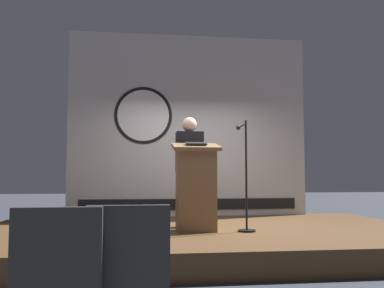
{
  "coord_description": "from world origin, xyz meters",
  "views": [
    {
      "loc": [
        -1.02,
        -6.12,
        1.04
      ],
      "look_at": [
        -0.2,
        0.03,
        1.52
      ],
      "focal_mm": 39.61,
      "sensor_mm": 36.0,
      "label": 1
    }
  ],
  "objects_px": {
    "podium": "(196,187)",
    "microphone_stand": "(245,191)",
    "audience_chair_right": "(60,282)",
    "speaker_person": "(189,171)",
    "audience_chair_left": "(128,276)"
  },
  "relations": [
    {
      "from": "audience_chair_right",
      "to": "speaker_person",
      "type": "bearing_deg",
      "value": 73.35
    },
    {
      "from": "microphone_stand",
      "to": "audience_chair_right",
      "type": "height_order",
      "value": "microphone_stand"
    },
    {
      "from": "podium",
      "to": "audience_chair_right",
      "type": "xyz_separation_m",
      "value": [
        -1.2,
        -3.44,
        -0.4
      ]
    },
    {
      "from": "podium",
      "to": "audience_chair_left",
      "type": "relative_size",
      "value": 1.37
    },
    {
      "from": "speaker_person",
      "to": "audience_chair_right",
      "type": "distance_m",
      "value": 4.14
    },
    {
      "from": "audience_chair_left",
      "to": "podium",
      "type": "bearing_deg",
      "value": 75.68
    },
    {
      "from": "microphone_stand",
      "to": "audience_chair_left",
      "type": "height_order",
      "value": "microphone_stand"
    },
    {
      "from": "podium",
      "to": "microphone_stand",
      "type": "distance_m",
      "value": 0.68
    },
    {
      "from": "podium",
      "to": "audience_chair_left",
      "type": "xyz_separation_m",
      "value": [
        -0.85,
        -3.35,
        -0.4
      ]
    },
    {
      "from": "audience_chair_left",
      "to": "audience_chair_right",
      "type": "bearing_deg",
      "value": -164.62
    },
    {
      "from": "podium",
      "to": "audience_chair_right",
      "type": "bearing_deg",
      "value": -109.23
    },
    {
      "from": "podium",
      "to": "microphone_stand",
      "type": "xyz_separation_m",
      "value": [
        0.67,
        -0.09,
        -0.06
      ]
    },
    {
      "from": "podium",
      "to": "microphone_stand",
      "type": "bearing_deg",
      "value": -7.7
    },
    {
      "from": "microphone_stand",
      "to": "audience_chair_right",
      "type": "xyz_separation_m",
      "value": [
        -1.87,
        -3.35,
        -0.34
      ]
    },
    {
      "from": "podium",
      "to": "audience_chair_right",
      "type": "height_order",
      "value": "podium"
    }
  ]
}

